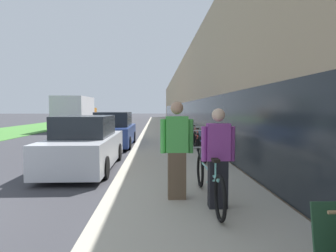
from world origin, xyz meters
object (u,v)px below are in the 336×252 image
(person_bystander, at_px, (177,150))
(cruiser_bike_farthest, at_px, (192,135))
(person_rider, at_px, (218,158))
(cruiser_bike_nearest, at_px, (202,148))
(bike_rack_hoop, at_px, (216,149))
(vintage_roadster_curbside, at_px, (114,131))
(moving_truck, at_px, (76,113))
(tandem_bicycle, at_px, (209,181))
(parked_sedan_curbside, at_px, (86,145))
(cruiser_bike_middle, at_px, (196,140))

(person_bystander, relative_size, cruiser_bike_farthest, 1.01)
(person_rider, height_order, cruiser_bike_nearest, person_rider)
(bike_rack_hoop, bearing_deg, person_rider, -100.97)
(bike_rack_hoop, height_order, cruiser_bike_nearest, cruiser_bike_nearest)
(vintage_roadster_curbside, relative_size, moving_truck, 0.75)
(cruiser_bike_nearest, bearing_deg, tandem_bicycle, -97.32)
(tandem_bicycle, xyz_separation_m, moving_truck, (-7.76, 20.39, 0.90))
(person_rider, distance_m, person_bystander, 0.86)
(parked_sedan_curbside, bearing_deg, tandem_bicycle, -51.11)
(cruiser_bike_middle, relative_size, moving_truck, 0.27)
(bike_rack_hoop, relative_size, cruiser_bike_farthest, 0.47)
(person_bystander, xyz_separation_m, cruiser_bike_nearest, (1.12, 4.13, -0.51))
(vintage_roadster_curbside, xyz_separation_m, moving_truck, (-4.74, 10.96, 0.68))
(cruiser_bike_farthest, bearing_deg, tandem_bicycle, -95.19)
(person_rider, distance_m, cruiser_bike_middle, 7.14)
(cruiser_bike_middle, bearing_deg, vintage_roadster_curbside, 144.32)
(cruiser_bike_nearest, xyz_separation_m, vintage_roadster_curbside, (-3.57, 5.08, 0.20))
(person_rider, bearing_deg, parked_sedan_curbside, 127.35)
(person_rider, relative_size, person_bystander, 0.93)
(cruiser_bike_middle, bearing_deg, person_bystander, -100.93)
(tandem_bicycle, bearing_deg, person_bystander, 159.85)
(person_rider, height_order, parked_sedan_curbside, person_rider)
(person_rider, xyz_separation_m, cruiser_bike_nearest, (0.46, 4.68, -0.45))
(cruiser_bike_middle, distance_m, parked_sedan_curbside, 4.79)
(person_bystander, distance_m, vintage_roadster_curbside, 9.54)
(person_bystander, bearing_deg, cruiser_bike_nearest, 74.81)
(bike_rack_hoop, distance_m, parked_sedan_curbside, 3.95)
(person_bystander, distance_m, bike_rack_hoop, 3.43)
(cruiser_bike_middle, distance_m, moving_truck, 16.07)
(cruiser_bike_nearest, xyz_separation_m, cruiser_bike_farthest, (0.27, 4.77, -0.02))
(parked_sedan_curbside, distance_m, moving_truck, 17.20)
(bike_rack_hoop, xyz_separation_m, parked_sedan_curbside, (-3.91, 0.52, 0.07))
(vintage_roadster_curbside, bearing_deg, bike_rack_hoop, -57.92)
(cruiser_bike_nearest, height_order, cruiser_bike_farthest, cruiser_bike_nearest)
(bike_rack_hoop, bearing_deg, moving_truck, 116.66)
(tandem_bicycle, relative_size, vintage_roadster_curbside, 0.56)
(person_bystander, distance_m, cruiser_bike_middle, 6.69)
(vintage_roadster_curbside, bearing_deg, parked_sedan_curbside, -90.90)
(person_rider, height_order, vintage_roadster_curbside, person_rider)
(bike_rack_hoop, height_order, cruiser_bike_farthest, cruiser_bike_farthest)
(cruiser_bike_farthest, bearing_deg, vintage_roadster_curbside, 175.31)
(vintage_roadster_curbside, bearing_deg, cruiser_bike_nearest, -54.91)
(tandem_bicycle, relative_size, cruiser_bike_nearest, 1.46)
(bike_rack_hoop, height_order, moving_truck, moving_truck)
(cruiser_bike_farthest, bearing_deg, cruiser_bike_nearest, -93.24)
(moving_truck, bearing_deg, person_bystander, -70.38)
(person_rider, height_order, bike_rack_hoop, person_rider)
(tandem_bicycle, height_order, cruiser_bike_farthest, cruiser_bike_farthest)
(tandem_bicycle, distance_m, person_bystander, 0.80)
(person_bystander, xyz_separation_m, cruiser_bike_middle, (1.26, 6.55, -0.52))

